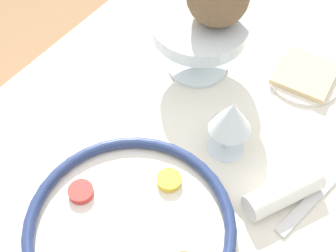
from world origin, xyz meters
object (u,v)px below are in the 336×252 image
(seder_plate, at_px, (130,227))
(napkin_roll, at_px, (284,192))
(wine_glass, at_px, (231,118))
(bread_plate, at_px, (305,75))
(fruit_stand, at_px, (200,32))

(seder_plate, relative_size, napkin_roll, 2.37)
(wine_glass, relative_size, bread_plate, 0.84)
(fruit_stand, relative_size, napkin_roll, 1.30)
(seder_plate, height_order, bread_plate, seder_plate)
(fruit_stand, bearing_deg, bread_plate, -62.48)
(fruit_stand, relative_size, bread_plate, 1.24)
(wine_glass, xyz_separation_m, fruit_stand, (0.14, 0.16, 0.00))
(wine_glass, height_order, napkin_roll, wine_glass)
(seder_plate, xyz_separation_m, napkin_roll, (0.20, -0.17, 0.01))
(wine_glass, height_order, fruit_stand, wine_glass)
(napkin_roll, bearing_deg, seder_plate, 139.54)
(bread_plate, bearing_deg, fruit_stand, 117.52)
(fruit_stand, distance_m, bread_plate, 0.24)
(bread_plate, xyz_separation_m, napkin_roll, (-0.28, -0.10, 0.02))
(seder_plate, relative_size, wine_glass, 2.71)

